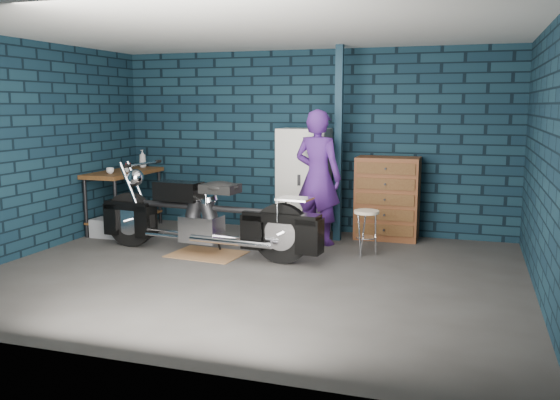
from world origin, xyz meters
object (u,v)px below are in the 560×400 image
Objects in this scene: motorcycle at (206,210)px; locker at (304,182)px; tool_chest at (387,198)px; person at (318,177)px; shop_stool at (366,233)px; storage_bin at (108,228)px; workbench at (125,201)px.

locker is at bearing 68.06° from motorcycle.
person is at bearing -146.23° from tool_chest.
shop_stool is at bearing 162.35° from person.
person is at bearing 10.14° from storage_bin.
tool_chest is 1.06m from shop_stool.
tool_chest is (3.88, 0.62, 0.13)m from workbench.
locker is at bearing 22.94° from storage_bin.
person reaches higher than workbench.
motorcycle reaches higher than shop_stool.
locker reaches higher than motorcycle.
motorcycle is 1.68× the size of locker.
storage_bin is at bearing -163.89° from tool_chest.
storage_bin is at bearing -87.71° from workbench.
storage_bin is 3.75m from shop_stool.
motorcycle is 1.83m from locker.
workbench is 1.20× the size of tool_chest.
locker reaches higher than shop_stool.
workbench reaches higher than shop_stool.
tool_chest is 2.02× the size of shop_stool.
tool_chest is (0.87, 0.58, -0.33)m from person.
motorcycle is at bearing -15.57° from storage_bin.
person reaches higher than motorcycle.
motorcycle is 4.53× the size of shop_stool.
person is 4.32× the size of storage_bin.
storage_bin is at bearing 22.53° from person.
person is (3.02, 0.04, 0.46)m from workbench.
shop_stool is (1.94, 0.61, -0.29)m from motorcycle.
workbench is at bearing 92.29° from storage_bin.
shop_stool is at bearing 1.57° from storage_bin.
workbench is at bearing 13.07° from person.
locker is 1.33× the size of tool_chest.
shop_stool is (3.77, -0.40, -0.17)m from workbench.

